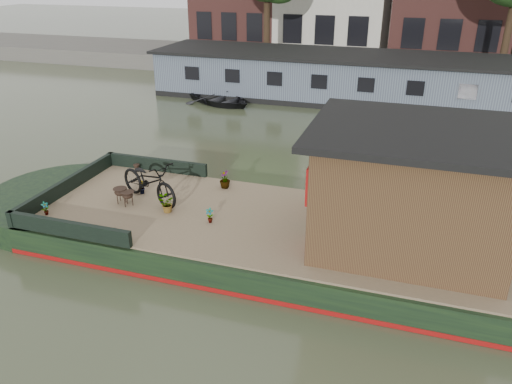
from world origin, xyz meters
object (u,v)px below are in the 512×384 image
(cabin, at_px, (411,187))
(dinghy, at_px, (221,96))
(brazier_rear, at_px, (121,195))
(brazier_front, at_px, (128,199))
(bicycle, at_px, (149,181))
(potted_plant_a, at_px, (210,215))

(cabin, distance_m, dinghy, 14.44)
(cabin, distance_m, brazier_rear, 6.59)
(brazier_front, bearing_deg, bicycle, 48.17)
(brazier_front, relative_size, dinghy, 0.11)
(bicycle, xyz_separation_m, dinghy, (-2.71, 11.35, -0.82))
(potted_plant_a, xyz_separation_m, brazier_rear, (-2.40, 0.28, 0.01))
(cabin, bearing_deg, potted_plant_a, -173.78)
(brazier_rear, bearing_deg, cabin, 1.43)
(cabin, relative_size, brazier_front, 11.30)
(bicycle, distance_m, brazier_rear, 0.76)
(brazier_rear, bearing_deg, dinghy, 100.21)
(cabin, xyz_separation_m, potted_plant_a, (-4.10, -0.45, -1.06))
(cabin, distance_m, bicycle, 5.94)
(cabin, xyz_separation_m, dinghy, (-8.60, 11.50, -1.53))
(cabin, bearing_deg, brazier_rear, -178.57)
(cabin, relative_size, bicycle, 2.07)
(potted_plant_a, relative_size, dinghy, 0.10)
(bicycle, relative_size, potted_plant_a, 5.62)
(cabin, height_order, potted_plant_a, cabin)
(potted_plant_a, bearing_deg, bicycle, 161.53)
(potted_plant_a, bearing_deg, dinghy, 110.65)
(bicycle, relative_size, brazier_rear, 5.22)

